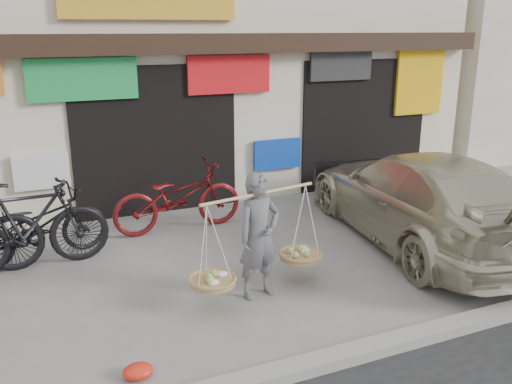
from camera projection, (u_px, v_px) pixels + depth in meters
name	position (u px, v px, depth m)	size (l,w,h in m)	color
ground	(225.00, 290.00, 7.16)	(70.00, 70.00, 0.00)	gray
kerb	(294.00, 369.00, 5.38)	(70.00, 0.25, 0.12)	gray
shophouse_block	(120.00, 22.00, 11.79)	(14.00, 6.32, 7.00)	beige
street_vendor	(259.00, 241.00, 6.80)	(1.90, 0.82, 1.63)	slate
bike_0	(38.00, 225.00, 7.94)	(0.72, 2.06, 1.08)	black
bike_1	(29.00, 225.00, 7.60)	(0.62, 2.19, 1.31)	black
bike_2	(178.00, 197.00, 9.12)	(0.77, 2.21, 1.16)	#601012
suv	(420.00, 197.00, 8.64)	(2.69, 5.25, 1.46)	beige
red_bag	(138.00, 371.00, 5.34)	(0.31, 0.25, 0.14)	red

